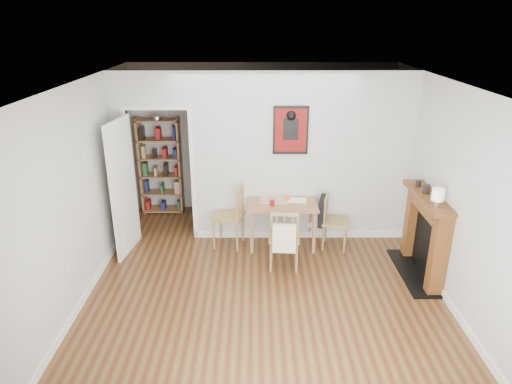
{
  "coord_description": "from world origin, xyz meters",
  "views": [
    {
      "loc": [
        -0.12,
        -5.21,
        3.32
      ],
      "look_at": [
        -0.11,
        0.6,
        1.07
      ],
      "focal_mm": 32.0,
      "sensor_mm": 36.0,
      "label": 1
    }
  ],
  "objects_px": {
    "fireplace": "(426,233)",
    "ceramic_jar_b": "(418,183)",
    "chair_right": "(334,221)",
    "ceramic_jar_a": "(426,189)",
    "chair_front": "(284,237)",
    "chair_left": "(228,217)",
    "mantel_lamp": "(438,196)",
    "bookshelf": "(161,167)",
    "red_glass": "(272,203)",
    "dining_table": "(282,208)",
    "orange_fruit": "(288,198)",
    "notebook": "(297,200)"
  },
  "relations": [
    {
      "from": "ceramic_jar_b",
      "to": "mantel_lamp",
      "type": "bearing_deg",
      "value": -90.94
    },
    {
      "from": "chair_left",
      "to": "bookshelf",
      "type": "xyz_separation_m",
      "value": [
        -1.25,
        1.3,
        0.37
      ]
    },
    {
      "from": "chair_right",
      "to": "fireplace",
      "type": "bearing_deg",
      "value": -35.49
    },
    {
      "from": "dining_table",
      "to": "chair_left",
      "type": "distance_m",
      "value": 0.83
    },
    {
      "from": "dining_table",
      "to": "chair_right",
      "type": "xyz_separation_m",
      "value": [
        0.79,
        -0.08,
        -0.19
      ]
    },
    {
      "from": "chair_right",
      "to": "notebook",
      "type": "relative_size",
      "value": 3.06
    },
    {
      "from": "red_glass",
      "to": "ceramic_jar_b",
      "type": "height_order",
      "value": "ceramic_jar_b"
    },
    {
      "from": "notebook",
      "to": "fireplace",
      "type": "bearing_deg",
      "value": -29.44
    },
    {
      "from": "chair_front",
      "to": "fireplace",
      "type": "relative_size",
      "value": 0.73
    },
    {
      "from": "red_glass",
      "to": "ceramic_jar_a",
      "type": "relative_size",
      "value": 0.75
    },
    {
      "from": "fireplace",
      "to": "orange_fruit",
      "type": "xyz_separation_m",
      "value": [
        -1.79,
        0.95,
        0.12
      ]
    },
    {
      "from": "chair_right",
      "to": "ceramic_jar_a",
      "type": "relative_size",
      "value": 7.05
    },
    {
      "from": "ceramic_jar_a",
      "to": "chair_front",
      "type": "bearing_deg",
      "value": 176.31
    },
    {
      "from": "chair_left",
      "to": "red_glass",
      "type": "bearing_deg",
      "value": -10.1
    },
    {
      "from": "chair_right",
      "to": "ceramic_jar_b",
      "type": "relative_size",
      "value": 8.89
    },
    {
      "from": "fireplace",
      "to": "ceramic_jar_b",
      "type": "bearing_deg",
      "value": 103.87
    },
    {
      "from": "red_glass",
      "to": "notebook",
      "type": "height_order",
      "value": "red_glass"
    },
    {
      "from": "chair_left",
      "to": "chair_right",
      "type": "height_order",
      "value": "chair_left"
    },
    {
      "from": "notebook",
      "to": "chair_left",
      "type": "bearing_deg",
      "value": -175.79
    },
    {
      "from": "chair_left",
      "to": "mantel_lamp",
      "type": "relative_size",
      "value": 4.09
    },
    {
      "from": "dining_table",
      "to": "chair_front",
      "type": "distance_m",
      "value": 0.68
    },
    {
      "from": "bookshelf",
      "to": "ceramic_jar_b",
      "type": "height_order",
      "value": "bookshelf"
    },
    {
      "from": "chair_left",
      "to": "ceramic_jar_b",
      "type": "bearing_deg",
      "value": -11.73
    },
    {
      "from": "red_glass",
      "to": "ceramic_jar_b",
      "type": "relative_size",
      "value": 0.95
    },
    {
      "from": "bookshelf",
      "to": "chair_left",
      "type": "bearing_deg",
      "value": -46.19
    },
    {
      "from": "dining_table",
      "to": "mantel_lamp",
      "type": "height_order",
      "value": "mantel_lamp"
    },
    {
      "from": "ceramic_jar_a",
      "to": "mantel_lamp",
      "type": "bearing_deg",
      "value": -93.9
    },
    {
      "from": "orange_fruit",
      "to": "ceramic_jar_a",
      "type": "relative_size",
      "value": 0.62
    },
    {
      "from": "chair_left",
      "to": "chair_front",
      "type": "bearing_deg",
      "value": -39.5
    },
    {
      "from": "orange_fruit",
      "to": "ceramic_jar_b",
      "type": "bearing_deg",
      "value": -20.69
    },
    {
      "from": "chair_left",
      "to": "ceramic_jar_b",
      "type": "distance_m",
      "value": 2.77
    },
    {
      "from": "chair_left",
      "to": "mantel_lamp",
      "type": "xyz_separation_m",
      "value": [
        2.6,
        -1.24,
        0.83
      ]
    },
    {
      "from": "chair_right",
      "to": "bookshelf",
      "type": "distance_m",
      "value": 3.19
    },
    {
      "from": "dining_table",
      "to": "ceramic_jar_b",
      "type": "xyz_separation_m",
      "value": [
        1.8,
        -0.54,
        0.59
      ]
    },
    {
      "from": "chair_right",
      "to": "orange_fruit",
      "type": "bearing_deg",
      "value": 165.65
    },
    {
      "from": "notebook",
      "to": "mantel_lamp",
      "type": "xyz_separation_m",
      "value": [
        1.55,
        -1.31,
        0.59
      ]
    },
    {
      "from": "chair_right",
      "to": "ceramic_jar_b",
      "type": "bearing_deg",
      "value": -24.8
    },
    {
      "from": "fireplace",
      "to": "mantel_lamp",
      "type": "bearing_deg",
      "value": -102.78
    },
    {
      "from": "chair_left",
      "to": "ceramic_jar_a",
      "type": "distance_m",
      "value": 2.85
    },
    {
      "from": "chair_front",
      "to": "fireplace",
      "type": "xyz_separation_m",
      "value": [
        1.88,
        -0.18,
        0.15
      ]
    },
    {
      "from": "mantel_lamp",
      "to": "chair_front",
      "type": "bearing_deg",
      "value": 162.38
    },
    {
      "from": "chair_left",
      "to": "orange_fruit",
      "type": "xyz_separation_m",
      "value": [
        0.9,
        0.1,
        0.27
      ]
    },
    {
      "from": "ceramic_jar_a",
      "to": "chair_right",
      "type": "bearing_deg",
      "value": 145.48
    },
    {
      "from": "dining_table",
      "to": "orange_fruit",
      "type": "height_order",
      "value": "orange_fruit"
    },
    {
      "from": "mantel_lamp",
      "to": "ceramic_jar_b",
      "type": "relative_size",
      "value": 2.48
    },
    {
      "from": "dining_table",
      "to": "red_glass",
      "type": "bearing_deg",
      "value": -143.39
    },
    {
      "from": "orange_fruit",
      "to": "ceramic_jar_b",
      "type": "xyz_separation_m",
      "value": [
        1.71,
        -0.65,
        0.47
      ]
    },
    {
      "from": "bookshelf",
      "to": "orange_fruit",
      "type": "height_order",
      "value": "bookshelf"
    },
    {
      "from": "bookshelf",
      "to": "red_glass",
      "type": "bearing_deg",
      "value": -36.64
    },
    {
      "from": "chair_left",
      "to": "chair_right",
      "type": "distance_m",
      "value": 1.6
    }
  ]
}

